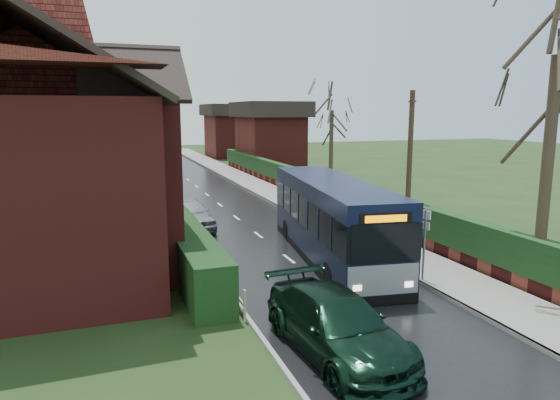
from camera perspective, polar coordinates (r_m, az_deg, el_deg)
name	(u,v)px	position (r m, az deg, el deg)	size (l,w,h in m)	color
ground	(309,275)	(17.57, 3.34, -8.58)	(140.00, 140.00, 0.00)	#2D431C
road	(237,218)	(26.74, -4.99, -2.05)	(6.00, 100.00, 0.02)	black
pavement	(310,212)	(28.07, 3.43, -1.33)	(2.50, 100.00, 0.14)	slate
kerb_right	(290,213)	(27.63, 1.14, -1.49)	(0.12, 100.00, 0.14)	gray
kerb_left	(179,221)	(26.16, -11.48, -2.40)	(0.12, 100.00, 0.10)	gray
front_hedge	(175,230)	(21.05, -11.90, -3.36)	(1.20, 16.00, 1.60)	black
picket_fence	(194,237)	(21.24, -9.85, -4.15)	(0.10, 16.00, 0.90)	tan
right_wall_hedge	(335,193)	(28.53, 6.32, 0.75)	(0.60, 50.00, 1.80)	maroon
brick_house	(38,146)	(20.27, -25.91, 5.56)	(9.30, 14.60, 10.30)	maroon
bus	(332,220)	(19.19, 5.97, -2.33)	(3.65, 10.25, 3.05)	black
car_silver	(188,214)	(24.51, -10.42, -1.53)	(1.78, 4.42, 1.51)	#B2B0B5
car_green	(337,325)	(12.07, 6.49, -13.96)	(2.00, 4.92, 1.43)	black
car_distant	(166,161)	(50.74, -12.84, 4.31)	(1.54, 4.42, 1.46)	black
bus_stop_sign	(425,235)	(16.92, 16.21, -3.87)	(0.15, 0.38, 2.51)	slate
telegraph_pole	(409,167)	(22.06, 14.56, 3.70)	(0.31, 0.82, 6.50)	#332416
tree_right_near	(559,37)	(17.00, 29.31, 15.92)	(4.78, 4.78, 10.33)	#34291F
tree_right_far	(332,105)	(36.22, 5.95, 10.78)	(4.22, 4.22, 8.15)	#362B20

